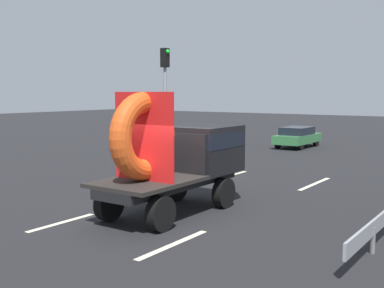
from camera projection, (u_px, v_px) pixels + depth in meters
The scene contains 8 objects.
ground_plane at pixel (159, 217), 12.73m from camera, with size 120.00×120.00×0.00m, color black.
flatbed_truck at pixel (181, 153), 13.30m from camera, with size 2.02×4.69×3.31m.
distant_sedan at pixel (297, 136), 28.79m from camera, with size 1.63×3.81×1.24m.
traffic_light at pixel (165, 87), 22.92m from camera, with size 0.42×0.36×5.40m.
lane_dash_left_near at pixel (62, 223), 12.15m from camera, with size 2.09×0.16×0.01m, color beige.
lane_dash_left_far at pixel (229, 176), 18.95m from camera, with size 2.73×0.16×0.01m, color beige.
lane_dash_right_near at pixel (173, 244), 10.40m from camera, with size 2.43×0.16×0.01m, color beige.
lane_dash_right_far at pixel (315, 184), 17.32m from camera, with size 2.86×0.16×0.01m, color beige.
Camera 1 is at (7.85, -9.70, 3.29)m, focal length 44.70 mm.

